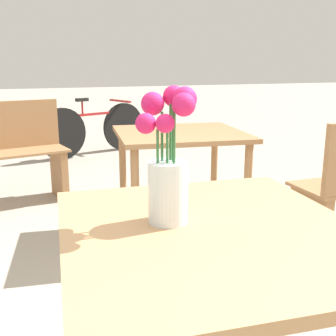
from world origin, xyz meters
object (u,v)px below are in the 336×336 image
at_px(table_back, 180,148).
at_px(flower_vase, 168,170).
at_px(table_front, 210,271).
at_px(bicycle, 95,129).

bearing_deg(table_back, flower_vase, -113.54).
height_order(table_front, bicycle, table_front).
relative_size(table_front, flower_vase, 2.52).
bearing_deg(table_front, table_back, 70.07).
xyz_separation_m(table_front, table_back, (0.60, 1.65, -0.02)).
bearing_deg(flower_vase, bicycle, 81.42).
bearing_deg(table_back, bicycle, 90.44).
height_order(table_front, table_back, table_front).
height_order(flower_vase, bicycle, flower_vase).
distance_m(table_back, bicycle, 2.84).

